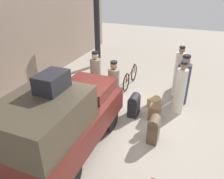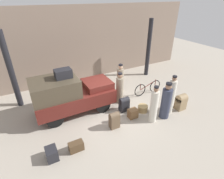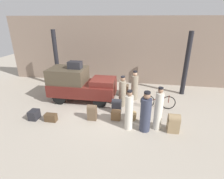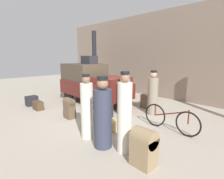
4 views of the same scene
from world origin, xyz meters
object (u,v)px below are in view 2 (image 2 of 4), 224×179
Objects in this scene: trunk_umber_medium at (105,85)px; trunk_barrel_dark at (124,104)px; porter_lifting_near_truck at (120,89)px; trunk_wicker_pale at (133,113)px; porter_with_bicycle at (171,96)px; porter_carrying_trunk at (120,80)px; truck at (70,94)px; suitcase_tan_flat at (114,120)px; suitcase_small_leather at (181,101)px; trunk_on_truck_roof at (63,74)px; trunk_large_brown at (76,146)px; porter_standing_middle at (154,106)px; conductor_in_dark_uniform at (166,102)px; suitcase_black_upright at (52,154)px; bicycle at (148,88)px; wicker_basket at (143,108)px.

trunk_umber_medium is 2.33m from trunk_barrel_dark.
porter_lifting_near_truck is 3.77× the size of trunk_wicker_pale.
porter_with_bicycle is 2.98m from porter_carrying_trunk.
truck is 2.39m from suitcase_tan_flat.
porter_with_bicycle is 0.79m from suitcase_small_leather.
trunk_large_brown is at bearing -99.67° from trunk_on_truck_roof.
trunk_on_truck_roof is at bearing 180.00° from truck.
porter_standing_middle is 2.42× the size of trunk_barrel_dark.
porter_carrying_trunk is at bearing 57.77° from porter_lifting_near_truck.
conductor_in_dark_uniform and porter_standing_middle have the same top height.
trunk_umber_medium is (-1.70, 3.41, -0.58)m from porter_with_bicycle.
trunk_on_truck_roof is at bearing 155.27° from trunk_barrel_dark.
porter_standing_middle is (-1.18, -0.19, -0.06)m from porter_with_bicycle.
trunk_large_brown is at bearing 179.99° from porter_standing_middle.
trunk_barrel_dark is at bearing -104.57° from porter_lifting_near_truck.
porter_with_bicycle is at bearing -28.10° from truck.
suitcase_black_upright is 3.21m from trunk_on_truck_roof.
porter_standing_middle is at bearing -76.65° from porter_lifting_near_truck.
porter_lifting_near_truck is at bearing 139.61° from suitcase_small_leather.
bicycle is 3.36× the size of trunk_large_brown.
bicycle is 1.91m from porter_with_bicycle.
suitcase_black_upright is (-4.45, -2.92, -0.55)m from porter_carrying_trunk.
porter_lifting_near_truck reaches higher than trunk_large_brown.
trunk_on_truck_roof is (-0.16, 0.00, 1.05)m from truck.
suitcase_small_leather reaches higher than suitcase_tan_flat.
conductor_in_dark_uniform is at bearing -0.23° from trunk_large_brown.
trunk_umber_medium reaches higher than suitcase_black_upright.
conductor_in_dark_uniform is at bearing -71.79° from trunk_umber_medium.
trunk_wicker_pale is (-1.29, 0.64, -0.57)m from conductor_in_dark_uniform.
truck reaches higher than trunk_umber_medium.
suitcase_small_leather is at bearing 0.88° from trunk_large_brown.
trunk_wicker_pale is 3.54m from trunk_on_truck_roof.
bicycle reaches higher than suitcase_black_upright.
wicker_basket is 1.49m from porter_lifting_near_truck.
porter_standing_middle is 1.86m from suitcase_small_leather.
porter_carrying_trunk is 2.39× the size of trunk_on_truck_roof.
wicker_basket is at bearing 13.30° from trunk_wicker_pale.
trunk_umber_medium reaches higher than trunk_large_brown.
porter_lifting_near_truck is 1.63m from trunk_umber_medium.
suitcase_small_leather is 1.83× the size of trunk_wicker_pale.
porter_with_bicycle is 4.94m from trunk_on_truck_roof.
porter_standing_middle is 4.39m from suitcase_black_upright.
porter_with_bicycle is 1.96m from trunk_wicker_pale.
trunk_umber_medium is at bearing 134.13° from porter_carrying_trunk.
conductor_in_dark_uniform reaches higher than suitcase_black_upright.
trunk_large_brown is at bearing -166.65° from suitcase_tan_flat.
trunk_barrel_dark reaches higher than trunk_umber_medium.
trunk_barrel_dark is 3.13m from trunk_on_truck_roof.
porter_carrying_trunk is at bearing 72.89° from trunk_wicker_pale.
truck is 7.71× the size of wicker_basket.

